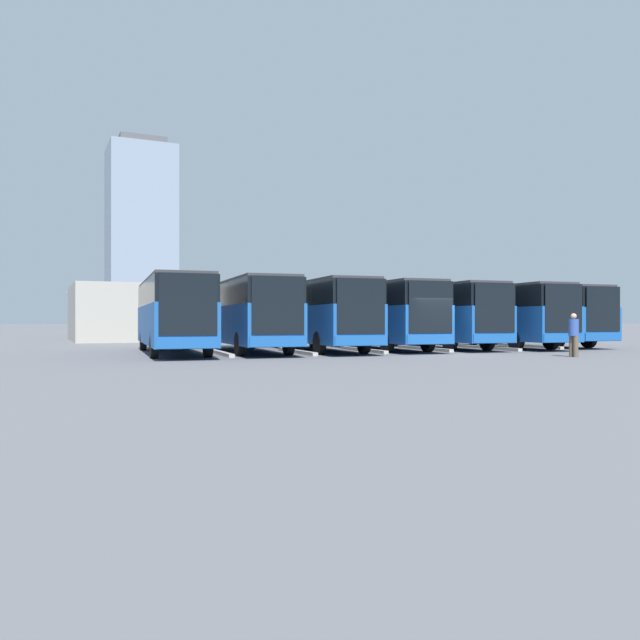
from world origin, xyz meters
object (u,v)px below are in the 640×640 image
(bus_3, at_px, (377,313))
(bus_4, at_px, (316,313))
(bus_5, at_px, (247,313))
(bus_1, at_px, (493,314))
(bus_0, at_px, (531,314))
(bus_2, at_px, (433,314))
(pedestrian, at_px, (574,334))
(bus_6, at_px, (172,312))

(bus_3, height_order, bus_4, same)
(bus_5, bearing_deg, bus_3, -175.44)
(bus_1, bearing_deg, bus_4, 2.57)
(bus_0, relative_size, bus_2, 1.00)
(bus_2, relative_size, pedestrian, 6.50)
(bus_5, height_order, bus_6, same)
(bus_0, distance_m, bus_5, 17.76)
(bus_0, xyz_separation_m, bus_4, (14.21, 0.30, 0.00))
(bus_4, bearing_deg, bus_3, -171.86)
(bus_0, bearing_deg, pedestrian, 60.30)
(bus_2, height_order, bus_6, same)
(bus_0, relative_size, bus_6, 1.00)
(bus_1, relative_size, bus_5, 1.00)
(bus_0, distance_m, bus_1, 3.64)
(bus_3, distance_m, pedestrian, 10.34)
(bus_0, distance_m, bus_6, 21.32)
(bus_1, bearing_deg, bus_3, -0.21)
(bus_1, bearing_deg, pedestrian, 75.31)
(bus_1, bearing_deg, bus_0, -161.75)
(bus_3, xyz_separation_m, pedestrian, (-3.88, 9.55, -0.91))
(bus_5, distance_m, pedestrian, 14.64)
(bus_4, xyz_separation_m, bus_5, (3.55, -0.27, 0.00))
(bus_5, bearing_deg, bus_4, -179.02)
(bus_2, relative_size, bus_6, 1.00)
(bus_0, height_order, bus_5, same)
(bus_1, distance_m, bus_3, 7.14)
(bus_3, bearing_deg, bus_1, 179.79)
(bus_6, height_order, pedestrian, bus_6)
(bus_1, height_order, pedestrian, bus_1)
(bus_5, bearing_deg, bus_6, 6.24)
(bus_2, bearing_deg, bus_5, 4.76)
(bus_0, xyz_separation_m, bus_6, (21.32, 0.09, 0.00))
(bus_2, bearing_deg, bus_1, 174.52)
(bus_2, distance_m, bus_6, 14.21)
(bus_5, bearing_deg, bus_2, -175.24)
(bus_5, height_order, pedestrian, bus_5)
(bus_0, height_order, bus_4, same)
(pedestrian, bearing_deg, bus_4, 38.69)
(bus_0, xyz_separation_m, bus_2, (7.11, 0.14, 0.00))
(bus_3, distance_m, bus_5, 7.11)
(bus_3, height_order, bus_6, same)
(bus_2, distance_m, bus_3, 3.55)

